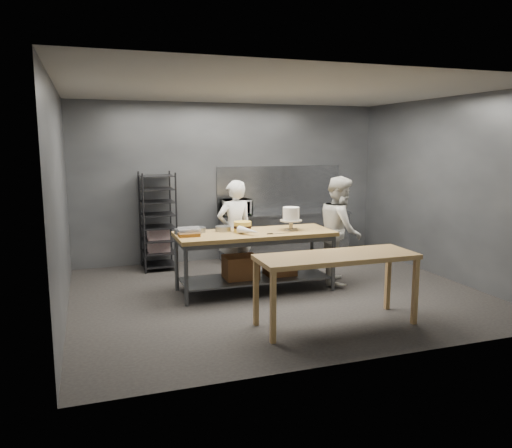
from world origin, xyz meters
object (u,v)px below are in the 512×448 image
Objects in this scene: chef_right at (340,230)px; frosted_cake_stand at (291,216)px; near_counter at (337,261)px; speed_rack at (158,222)px; microwave at (236,207)px; work_table at (256,254)px; chef_behind at (235,231)px; layer_cake at (243,227)px.

chef_right is 0.92m from frosted_cake_stand.
frosted_cake_stand is at bearing 86.81° from near_counter.
microwave is at bearing 3.07° from speed_rack.
microwave is at bearing 98.82° from frosted_cake_stand.
work_table is at bearing 177.42° from frosted_cake_stand.
work_table is 0.81m from frosted_cake_stand.
near_counter is 1.15× the size of chef_right.
speed_rack is 1.01× the size of chef_right.
chef_right is at bearing 149.25° from chef_behind.
frosted_cake_stand is at bearing -6.09° from layer_cake.
layer_cake is (-0.67, 1.77, 0.19)m from near_counter.
microwave is (-0.21, 3.64, 0.24)m from near_counter.
chef_behind is (-0.15, 0.63, 0.26)m from work_table.
near_counter is 3.94m from speed_rack.
chef_behind is 0.60m from layer_cake.
frosted_cake_stand is (0.30, -1.95, 0.10)m from microwave.
layer_cake is (-0.46, -1.87, -0.05)m from microwave.
chef_right reaches higher than work_table.
microwave is (0.26, 1.93, 0.48)m from work_table.
near_counter is 1.90m from layer_cake.
chef_right is at bearing 0.13° from work_table.
near_counter is at bearing -64.48° from speed_rack.
layer_cake is (-1.63, 0.05, 0.13)m from chef_right.
speed_rack reaches higher than microwave.
speed_rack is 3.24m from chef_right.
chef_behind is (-0.62, 2.34, 0.02)m from near_counter.
work_table is 1.37× the size of speed_rack.
chef_right reaches higher than near_counter.
near_counter is at bearing -74.62° from work_table.
speed_rack is 3.23× the size of microwave.
speed_rack is at bearing -57.70° from chef_behind.
speed_rack reaches higher than chef_behind.
speed_rack reaches higher than work_table.
chef_behind is 0.96× the size of chef_right.
microwave is at bearing 82.26° from work_table.
work_table is at bearing -97.74° from microwave.
chef_behind is 1.71m from chef_right.
chef_behind reaches higher than layer_cake.
frosted_cake_stand is 1.33× the size of layer_cake.
speed_rack is at bearing 115.52° from near_counter.
speed_rack reaches higher than frosted_cake_stand.
work_table is 1.47m from chef_right.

